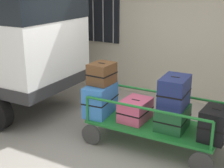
{
  "coord_description": "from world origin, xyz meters",
  "views": [
    {
      "loc": [
        2.48,
        -4.65,
        2.76
      ],
      "look_at": [
        -0.08,
        0.01,
        1.02
      ],
      "focal_mm": 49.97,
      "sensor_mm": 36.0,
      "label": 1
    }
  ],
  "objects_px": {
    "suitcase_center_middle": "(174,92)",
    "suitcase_midright_bottom": "(215,124)",
    "suitcase_left_middle": "(102,73)",
    "luggage_cart": "(153,128)",
    "suitcase_center_bottom": "(173,118)",
    "suitcase_left_bottom": "(100,99)",
    "suitcase_midleft_bottom": "(135,110)"
  },
  "relations": [
    {
      "from": "suitcase_midleft_bottom",
      "to": "suitcase_midright_bottom",
      "type": "height_order",
      "value": "suitcase_midright_bottom"
    },
    {
      "from": "luggage_cart",
      "to": "suitcase_center_bottom",
      "type": "bearing_deg",
      "value": 0.25
    },
    {
      "from": "luggage_cart",
      "to": "suitcase_center_bottom",
      "type": "height_order",
      "value": "suitcase_center_bottom"
    },
    {
      "from": "suitcase_left_middle",
      "to": "suitcase_midleft_bottom",
      "type": "relative_size",
      "value": 0.79
    },
    {
      "from": "suitcase_left_middle",
      "to": "suitcase_midright_bottom",
      "type": "bearing_deg",
      "value": -1.78
    },
    {
      "from": "luggage_cart",
      "to": "suitcase_left_bottom",
      "type": "bearing_deg",
      "value": -178.06
    },
    {
      "from": "suitcase_center_middle",
      "to": "luggage_cart",
      "type": "bearing_deg",
      "value": -179.4
    },
    {
      "from": "suitcase_left_middle",
      "to": "suitcase_center_middle",
      "type": "bearing_deg",
      "value": -0.87
    },
    {
      "from": "suitcase_midleft_bottom",
      "to": "suitcase_center_middle",
      "type": "relative_size",
      "value": 1.01
    },
    {
      "from": "luggage_cart",
      "to": "suitcase_center_middle",
      "type": "bearing_deg",
      "value": 0.6
    },
    {
      "from": "luggage_cart",
      "to": "suitcase_left_bottom",
      "type": "xyz_separation_m",
      "value": [
        -1.03,
        -0.03,
        0.36
      ]
    },
    {
      "from": "suitcase_left_middle",
      "to": "suitcase_center_middle",
      "type": "relative_size",
      "value": 0.8
    },
    {
      "from": "suitcase_midleft_bottom",
      "to": "suitcase_center_bottom",
      "type": "bearing_deg",
      "value": -1.15
    },
    {
      "from": "suitcase_left_middle",
      "to": "suitcase_center_middle",
      "type": "xyz_separation_m",
      "value": [
        1.38,
        -0.02,
        -0.12
      ]
    },
    {
      "from": "suitcase_center_bottom",
      "to": "luggage_cart",
      "type": "bearing_deg",
      "value": -179.75
    },
    {
      "from": "suitcase_center_bottom",
      "to": "suitcase_center_middle",
      "type": "height_order",
      "value": "suitcase_center_middle"
    },
    {
      "from": "luggage_cart",
      "to": "suitcase_midright_bottom",
      "type": "height_order",
      "value": "suitcase_midright_bottom"
    },
    {
      "from": "suitcase_center_middle",
      "to": "suitcase_left_middle",
      "type": "bearing_deg",
      "value": 179.13
    },
    {
      "from": "luggage_cart",
      "to": "suitcase_midleft_bottom",
      "type": "distance_m",
      "value": 0.43
    },
    {
      "from": "suitcase_center_middle",
      "to": "suitcase_midright_bottom",
      "type": "height_order",
      "value": "suitcase_center_middle"
    },
    {
      "from": "suitcase_midright_bottom",
      "to": "suitcase_midleft_bottom",
      "type": "bearing_deg",
      "value": 177.71
    },
    {
      "from": "suitcase_left_bottom",
      "to": "suitcase_left_middle",
      "type": "distance_m",
      "value": 0.48
    },
    {
      "from": "suitcase_left_middle",
      "to": "suitcase_midright_bottom",
      "type": "xyz_separation_m",
      "value": [
        2.07,
        -0.06,
        -0.51
      ]
    },
    {
      "from": "suitcase_midleft_bottom",
      "to": "suitcase_center_middle",
      "type": "xyz_separation_m",
      "value": [
        0.69,
        -0.01,
        0.46
      ]
    },
    {
      "from": "suitcase_left_bottom",
      "to": "suitcase_midright_bottom",
      "type": "bearing_deg",
      "value": -0.13
    },
    {
      "from": "suitcase_center_middle",
      "to": "suitcase_midright_bottom",
      "type": "bearing_deg",
      "value": -3.6
    },
    {
      "from": "suitcase_midleft_bottom",
      "to": "suitcase_midright_bottom",
      "type": "distance_m",
      "value": 1.38
    },
    {
      "from": "suitcase_center_bottom",
      "to": "suitcase_left_middle",
      "type": "bearing_deg",
      "value": 179.05
    },
    {
      "from": "suitcase_left_bottom",
      "to": "suitcase_center_bottom",
      "type": "xyz_separation_m",
      "value": [
        1.38,
        0.04,
        -0.09
      ]
    },
    {
      "from": "suitcase_left_middle",
      "to": "suitcase_center_bottom",
      "type": "bearing_deg",
      "value": -0.95
    },
    {
      "from": "suitcase_left_bottom",
      "to": "suitcase_midright_bottom",
      "type": "height_order",
      "value": "suitcase_left_bottom"
    },
    {
      "from": "suitcase_center_middle",
      "to": "suitcase_left_bottom",
      "type": "bearing_deg",
      "value": -178.4
    }
  ]
}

